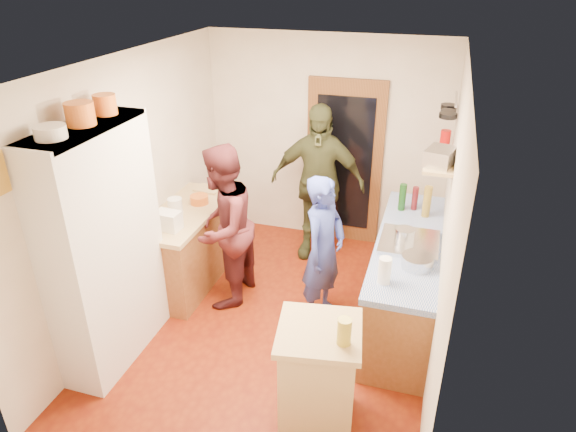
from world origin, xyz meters
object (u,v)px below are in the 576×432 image
at_px(hutch_body, 105,249).
at_px(person_hob, 325,252).
at_px(island_base, 318,379).
at_px(right_counter_base, 405,281).
at_px(person_left, 227,226).
at_px(person_back, 318,183).

height_order(hutch_body, person_hob, hutch_body).
bearing_deg(island_base, right_counter_base, 71.88).
bearing_deg(hutch_body, person_hob, 30.81).
relative_size(person_left, person_back, 0.91).
bearing_deg(person_left, person_back, 152.02).
bearing_deg(person_hob, right_counter_base, -53.32).
relative_size(right_counter_base, person_hob, 1.41).
distance_m(hutch_body, person_left, 1.30).
xyz_separation_m(person_hob, person_left, (-1.05, 0.06, 0.10)).
relative_size(right_counter_base, island_base, 2.56).
bearing_deg(hutch_body, person_left, 58.38).
relative_size(person_hob, person_back, 0.81).
bearing_deg(hutch_body, person_back, 59.29).
distance_m(hutch_body, island_base, 2.11).
bearing_deg(person_hob, person_back, 34.17).
xyz_separation_m(person_hob, person_back, (-0.38, 1.24, 0.18)).
bearing_deg(person_hob, person_left, 103.98).
relative_size(hutch_body, person_left, 1.26).
xyz_separation_m(hutch_body, person_left, (0.67, 1.09, -0.22)).
relative_size(person_hob, person_left, 0.89).
bearing_deg(person_left, person_hob, 88.53).
distance_m(island_base, person_back, 2.68).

